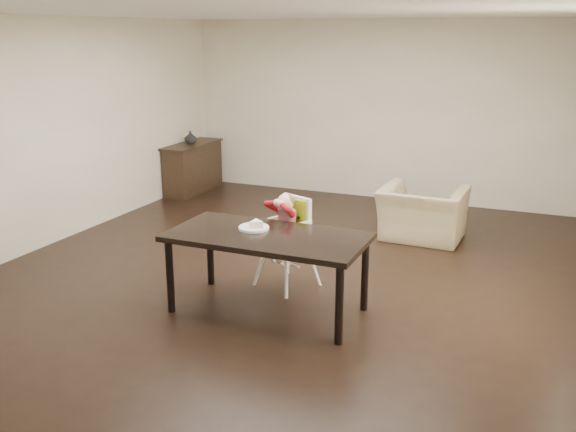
% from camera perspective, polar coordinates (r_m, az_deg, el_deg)
% --- Properties ---
extents(ground, '(7.00, 7.00, 0.00)m').
position_cam_1_polar(ground, '(7.07, -0.30, -4.77)').
color(ground, black).
rests_on(ground, ground).
extents(room_walls, '(6.02, 7.02, 2.71)m').
position_cam_1_polar(room_walls, '(6.63, -0.33, 10.37)').
color(room_walls, beige).
rests_on(room_walls, ground).
extents(dining_table, '(1.80, 0.90, 0.75)m').
position_cam_1_polar(dining_table, '(5.83, -1.84, -2.38)').
color(dining_table, black).
rests_on(dining_table, ground).
extents(high_chair, '(0.53, 0.53, 0.97)m').
position_cam_1_polar(high_chair, '(6.43, 0.04, -0.45)').
color(high_chair, white).
rests_on(high_chair, ground).
extents(plate, '(0.29, 0.29, 0.08)m').
position_cam_1_polar(plate, '(5.95, -2.99, -0.92)').
color(plate, white).
rests_on(plate, dining_table).
extents(armchair, '(1.04, 0.70, 0.88)m').
position_cam_1_polar(armchair, '(8.14, 11.91, 0.97)').
color(armchair, tan).
rests_on(armchair, ground).
extents(sideboard, '(0.44, 1.26, 0.79)m').
position_cam_1_polar(sideboard, '(10.51, -8.45, 4.29)').
color(sideboard, black).
rests_on(sideboard, ground).
extents(vase, '(0.24, 0.25, 0.20)m').
position_cam_1_polar(vase, '(10.39, -8.66, 6.90)').
color(vase, '#99999E').
rests_on(vase, sideboard).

